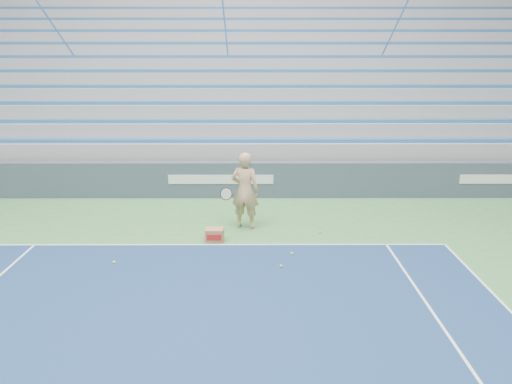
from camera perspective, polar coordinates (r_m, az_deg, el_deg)
sponsor_barrier at (r=15.39m, az=-3.99°, el=1.41°), size 30.00×0.32×1.10m
bleachers at (r=20.71m, az=-3.07°, el=10.24°), size 31.00×9.15×7.30m
tennis_player at (r=12.56m, az=-1.27°, el=0.16°), size 1.01×0.94×1.96m
ball_box at (r=11.92m, az=-4.76°, el=-4.93°), size 0.43×0.34×0.32m
tennis_ball_0 at (r=11.14m, az=-15.92°, el=-7.75°), size 0.07×0.07×0.07m
tennis_ball_1 at (r=10.56m, az=2.89°, el=-8.46°), size 0.07×0.07×0.07m
tennis_ball_2 at (r=11.19m, az=4.12°, el=-7.04°), size 0.07×0.07×0.07m
tennis_ball_3 at (r=12.52m, az=7.34°, el=-4.58°), size 0.07×0.07×0.07m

